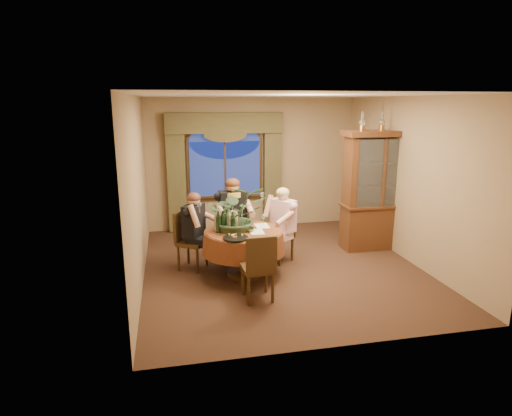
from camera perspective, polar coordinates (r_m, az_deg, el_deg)
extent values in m
plane|color=black|center=(7.30, 3.35, -7.77)|extent=(5.00, 5.00, 0.00)
plane|color=#887052|center=(9.31, -0.53, 5.92)|extent=(4.50, 0.00, 4.50)
plane|color=#887052|center=(7.80, 19.71, 3.55)|extent=(0.00, 5.00, 5.00)
plane|color=white|center=(6.79, 3.70, 14.78)|extent=(5.00, 5.00, 0.00)
cube|color=#403B1F|center=(9.05, -10.57, 4.04)|extent=(0.38, 0.14, 2.32)
cube|color=#403B1F|center=(9.32, 2.22, 4.55)|extent=(0.38, 0.14, 2.32)
cylinder|color=maroon|center=(6.80, -1.66, -6.02)|extent=(1.56, 1.56, 0.75)
cube|color=#3E2010|center=(8.24, 15.87, 2.23)|extent=(1.36, 0.54, 2.20)
cube|color=black|center=(7.39, 3.03, -3.53)|extent=(0.59, 0.59, 0.96)
cube|color=black|center=(7.64, -2.30, -2.95)|extent=(0.45, 0.45, 0.96)
cube|color=black|center=(7.12, -8.52, -4.36)|extent=(0.58, 0.58, 0.96)
cube|color=black|center=(5.98, 0.22, -7.82)|extent=(0.44, 0.44, 0.96)
imported|color=#355133|center=(6.64, -2.66, 2.21)|extent=(0.92, 1.03, 0.80)
imported|color=#4C542F|center=(6.62, -0.96, -2.92)|extent=(0.17, 0.17, 0.05)
cylinder|color=black|center=(6.28, -2.72, -4.02)|extent=(0.37, 0.37, 0.02)
cylinder|color=tan|center=(6.65, -5.29, -1.66)|extent=(0.07, 0.07, 0.33)
cylinder|color=tan|center=(6.67, -3.62, -1.58)|extent=(0.07, 0.07, 0.33)
cylinder|color=black|center=(6.80, -4.23, -1.30)|extent=(0.07, 0.07, 0.33)
cylinder|color=black|center=(6.55, -3.12, -1.87)|extent=(0.07, 0.07, 0.33)
cylinder|color=black|center=(6.60, -4.45, -1.77)|extent=(0.07, 0.07, 0.33)
cylinder|color=black|center=(6.55, -5.06, -1.91)|extent=(0.07, 0.07, 0.33)
cube|color=white|center=(6.60, 0.09, -3.18)|extent=(0.23, 0.31, 0.00)
cube|color=white|center=(6.91, 0.79, -2.40)|extent=(0.21, 0.30, 0.00)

